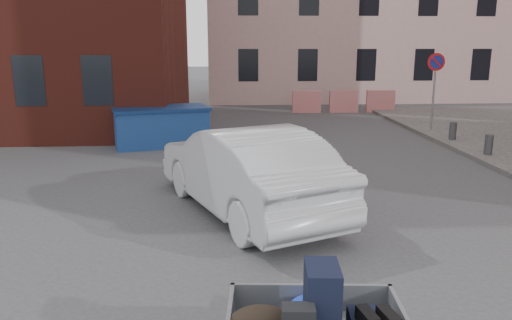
{
  "coord_description": "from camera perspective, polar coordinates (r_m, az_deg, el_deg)",
  "views": [
    {
      "loc": [
        -1.18,
        -7.34,
        3.12
      ],
      "look_at": [
        -0.66,
        1.19,
        1.1
      ],
      "focal_mm": 35.0,
      "sensor_mm": 36.0,
      "label": 1
    }
  ],
  "objects": [
    {
      "name": "ground",
      "position": [
        8.06,
        5.25,
        -9.53
      ],
      "size": [
        120.0,
        120.0,
        0.0
      ],
      "primitive_type": "plane",
      "color": "#38383A",
      "rests_on": "ground"
    },
    {
      "name": "no_parking_sign",
      "position": [
        18.33,
        19.8,
        9.07
      ],
      "size": [
        0.6,
        0.09,
        2.65
      ],
      "color": "gray",
      "rests_on": "sidewalk"
    },
    {
      "name": "barriers",
      "position": [
        23.13,
        10.01,
        6.6
      ],
      "size": [
        4.7,
        0.18,
        1.0
      ],
      "color": "red",
      "rests_on": "ground"
    },
    {
      "name": "dumpster",
      "position": [
        15.67,
        -10.78,
        3.82
      ],
      "size": [
        3.14,
        2.18,
        1.2
      ],
      "rotation": [
        0.0,
        0.0,
        0.27
      ],
      "color": "navy",
      "rests_on": "ground"
    },
    {
      "name": "silver_car",
      "position": [
        9.28,
        -1.21,
        -1.06
      ],
      "size": [
        3.57,
        5.25,
        1.64
      ],
      "primitive_type": "imported",
      "rotation": [
        0.0,
        0.0,
        3.55
      ],
      "color": "#B6B8BE",
      "rests_on": "ground"
    }
  ]
}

